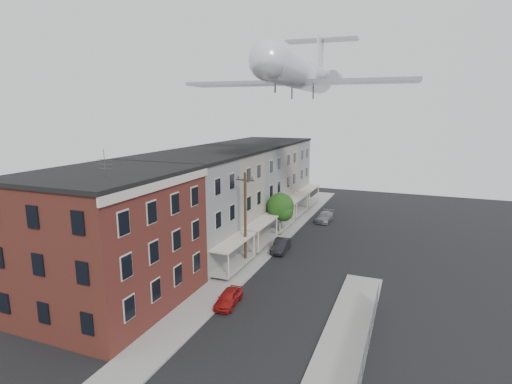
{
  "coord_description": "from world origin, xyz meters",
  "views": [
    {
      "loc": [
        8.76,
        -15.41,
        14.53
      ],
      "look_at": [
        0.01,
        6.62,
        9.74
      ],
      "focal_mm": 28.0,
      "sensor_mm": 36.0,
      "label": 1
    }
  ],
  "objects_px": {
    "car_near": "(229,298)",
    "airplane": "(302,74)",
    "street_tree": "(281,208)",
    "car_far": "(325,217)",
    "car_mid": "(281,245)",
    "utility_pole": "(245,218)"
  },
  "relations": [
    {
      "from": "car_near",
      "to": "car_far",
      "type": "bearing_deg",
      "value": 82.01
    },
    {
      "from": "car_mid",
      "to": "airplane",
      "type": "bearing_deg",
      "value": 71.98
    },
    {
      "from": "street_tree",
      "to": "utility_pole",
      "type": "bearing_deg",
      "value": -91.89
    },
    {
      "from": "street_tree",
      "to": "car_mid",
      "type": "distance_m",
      "value": 6.03
    },
    {
      "from": "car_mid",
      "to": "car_far",
      "type": "distance_m",
      "value": 13.53
    },
    {
      "from": "street_tree",
      "to": "car_near",
      "type": "height_order",
      "value": "street_tree"
    },
    {
      "from": "utility_pole",
      "to": "street_tree",
      "type": "relative_size",
      "value": 1.73
    },
    {
      "from": "utility_pole",
      "to": "airplane",
      "type": "bearing_deg",
      "value": 71.19
    },
    {
      "from": "utility_pole",
      "to": "car_mid",
      "type": "relative_size",
      "value": 2.28
    },
    {
      "from": "car_near",
      "to": "car_mid",
      "type": "bearing_deg",
      "value": 85.94
    },
    {
      "from": "street_tree",
      "to": "car_far",
      "type": "xyz_separation_m",
      "value": [
        3.47,
        8.33,
        -2.82
      ]
    },
    {
      "from": "car_far",
      "to": "airplane",
      "type": "distance_m",
      "value": 20.25
    },
    {
      "from": "utility_pole",
      "to": "airplane",
      "type": "height_order",
      "value": "airplane"
    },
    {
      "from": "car_near",
      "to": "airplane",
      "type": "distance_m",
      "value": 24.23
    },
    {
      "from": "car_far",
      "to": "car_near",
      "type": "bearing_deg",
      "value": -91.51
    },
    {
      "from": "car_far",
      "to": "street_tree",
      "type": "bearing_deg",
      "value": -110.21
    },
    {
      "from": "utility_pole",
      "to": "car_far",
      "type": "height_order",
      "value": "utility_pole"
    },
    {
      "from": "car_near",
      "to": "car_mid",
      "type": "relative_size",
      "value": 0.88
    },
    {
      "from": "utility_pole",
      "to": "car_mid",
      "type": "distance_m",
      "value": 6.61
    },
    {
      "from": "utility_pole",
      "to": "car_far",
      "type": "relative_size",
      "value": 2.07
    },
    {
      "from": "utility_pole",
      "to": "street_tree",
      "type": "xyz_separation_m",
      "value": [
        0.33,
        9.92,
        -1.22
      ]
    },
    {
      "from": "utility_pole",
      "to": "street_tree",
      "type": "bearing_deg",
      "value": 88.11
    }
  ]
}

